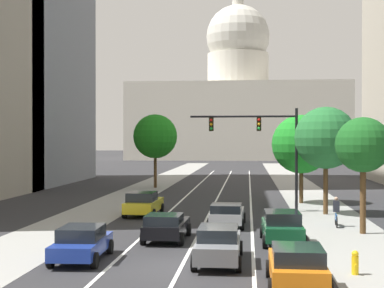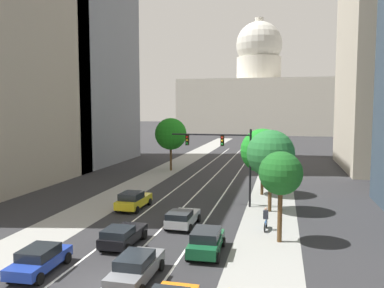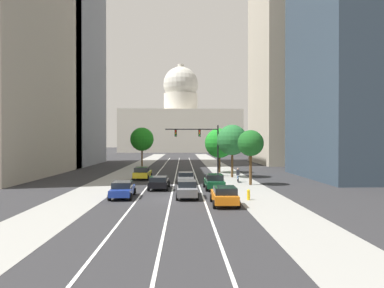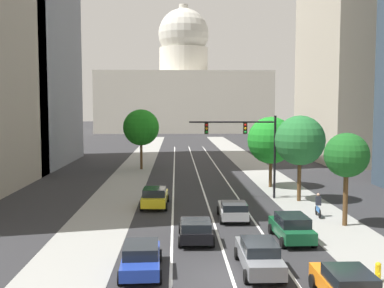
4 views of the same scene
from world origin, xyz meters
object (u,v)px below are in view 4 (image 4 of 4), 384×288
object	(u,v)px
car_silver	(233,210)
street_tree_far_right	(347,156)
traffic_signal_mast	(249,140)
capitol_building	(184,92)
car_blue	(141,257)
fire_hydrant	(378,272)
cyclist	(318,205)
street_tree_mid_left	(141,127)
car_gray	(259,255)
car_black	(196,229)
street_tree_near_right	(300,141)
car_orange	(346,285)
car_yellow	(155,197)
car_green	(292,227)
street_tree_mid_right	(271,140)

from	to	relation	value
car_silver	street_tree_far_right	xyz separation A→B (m)	(7.32, -1.74, 3.98)
traffic_signal_mast	street_tree_far_right	size ratio (longest dim) A/B	1.21
capitol_building	car_blue	world-z (taller)	capitol_building
street_tree_far_right	fire_hydrant	bearing A→B (deg)	-102.61
cyclist	street_tree_far_right	xyz separation A→B (m)	(1.03, -2.45, 3.87)
capitol_building	street_tree_mid_left	bearing A→B (deg)	-94.40
car_gray	car_silver	world-z (taller)	car_gray
car_blue	street_tree_far_right	size ratio (longest dim) A/B	0.69
car_black	car_silver	size ratio (longest dim) A/B	1.04
street_tree_near_right	car_blue	bearing A→B (deg)	-126.96
street_tree_near_right	street_tree_mid_left	world-z (taller)	street_tree_mid_left
traffic_signal_mast	street_tree_near_right	distance (m)	4.28
car_black	street_tree_far_right	xyz separation A→B (m)	(10.17, 3.15, 3.99)
traffic_signal_mast	fire_hydrant	xyz separation A→B (m)	(2.87, -18.77, -4.67)
car_orange	street_tree_mid_left	distance (m)	41.77
car_orange	car_black	bearing A→B (deg)	33.66
traffic_signal_mast	cyclist	bearing A→B (deg)	-59.26
car_blue	car_gray	bearing A→B (deg)	-91.40
car_orange	car_silver	bearing A→B (deg)	12.23
car_gray	car_yellow	distance (m)	15.25
cyclist	street_tree_far_right	world-z (taller)	street_tree_far_right
car_orange	street_tree_mid_left	xyz separation A→B (m)	(-11.31, 39.95, 4.59)
car_orange	car_yellow	bearing A→B (deg)	25.86
car_blue	cyclist	bearing A→B (deg)	-50.55
car_green	fire_hydrant	world-z (taller)	car_green
cyclist	street_tree_far_right	distance (m)	4.70
car_orange	car_green	bearing A→B (deg)	0.35
car_black	street_tree_mid_right	size ratio (longest dim) A/B	0.61
car_green	street_tree_mid_right	distance (m)	18.56
street_tree_mid_right	car_yellow	bearing A→B (deg)	-142.20
street_tree_near_right	street_tree_mid_left	size ratio (longest dim) A/B	0.94
car_orange	car_blue	bearing A→B (deg)	66.96
capitol_building	traffic_signal_mast	size ratio (longest dim) A/B	7.24
car_green	street_tree_mid_right	world-z (taller)	street_tree_mid_right
car_blue	car_silver	size ratio (longest dim) A/B	1.06
traffic_signal_mast	street_tree_mid_right	size ratio (longest dim) A/B	1.08
car_blue	fire_hydrant	world-z (taller)	car_blue
car_yellow	street_tree_mid_left	xyz separation A→B (m)	(-2.77, 22.04, 4.56)
car_black	car_orange	xyz separation A→B (m)	(5.69, -8.67, 0.04)
street_tree_mid_left	car_silver	bearing A→B (deg)	-72.22
car_green	traffic_signal_mast	world-z (taller)	traffic_signal_mast
car_blue	car_silver	distance (m)	11.39
street_tree_near_right	street_tree_far_right	bearing A→B (deg)	-83.50
car_orange	fire_hydrant	distance (m)	3.22
car_silver	street_tree_near_right	size ratio (longest dim) A/B	0.56
car_black	fire_hydrant	bearing A→B (deg)	-127.83
street_tree_near_right	street_tree_mid_right	size ratio (longest dim) A/B	1.03
car_yellow	street_tree_far_right	bearing A→B (deg)	-113.48
car_yellow	street_tree_mid_right	bearing A→B (deg)	-50.63
car_green	car_gray	world-z (taller)	car_green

